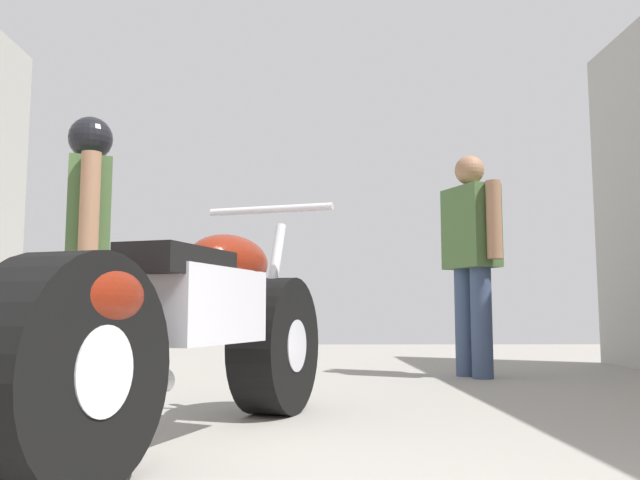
{
  "coord_description": "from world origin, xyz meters",
  "views": [
    {
      "loc": [
        -0.04,
        -0.25,
        0.5
      ],
      "look_at": [
        0.02,
        3.32,
        0.89
      ],
      "focal_mm": 37.05,
      "sensor_mm": 36.0,
      "label": 1
    }
  ],
  "objects": [
    {
      "name": "mechanic_in_blue",
      "position": [
        1.26,
        4.94,
        0.99
      ],
      "size": [
        0.41,
        0.69,
        1.76
      ],
      "color": "#384766",
      "rests_on": "ground_plane"
    },
    {
      "name": "ground_plane",
      "position": [
        0.0,
        3.05,
        0.0
      ],
      "size": [
        14.66,
        14.66,
        0.0
      ],
      "primitive_type": "plane",
      "color": "gray"
    },
    {
      "name": "mechanic_with_helmet",
      "position": [
        -1.32,
        3.57,
        0.99
      ],
      "size": [
        0.37,
        0.64,
        1.65
      ],
      "color": "#384766",
      "rests_on": "ground_plane"
    },
    {
      "name": "motorcycle_maroon_cruiser",
      "position": [
        -0.47,
        2.32,
        0.43
      ],
      "size": [
        1.01,
        2.15,
        1.03
      ],
      "color": "black",
      "rests_on": "ground_plane"
    }
  ]
}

